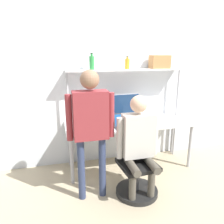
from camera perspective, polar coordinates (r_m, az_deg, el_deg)
The scene contains 13 objects.
ground_plane at distance 3.50m, azimuth 6.30°, elevation -16.46°, with size 12.00×12.00×0.00m, color tan.
wall_back at distance 3.70m, azimuth 2.93°, elevation 7.75°, with size 8.00×0.06×2.70m.
desk at distance 3.51m, azimuth 4.57°, elevation -3.92°, with size 2.01×0.68×0.75m.
shelf_unit at distance 3.53m, azimuth 3.79°, elevation 7.91°, with size 1.91×0.27×1.58m.
monitor at distance 3.56m, azimuth 2.60°, elevation 1.53°, with size 0.58×0.22×0.44m.
laptop at distance 3.28m, azimuth 3.32°, elevation -2.94°, with size 0.33×0.21×0.20m.
cell_phone at distance 3.40m, azimuth 7.52°, elevation -3.29°, with size 0.07×0.15×0.01m.
office_chair at distance 3.04m, azimuth 6.25°, elevation -15.69°, with size 0.56×0.56×0.90m.
person_seated at distance 2.77m, azimuth 6.98°, elevation -7.11°, with size 0.55×0.47×1.33m.
person_standing at distance 2.62m, azimuth -5.59°, elevation -2.09°, with size 0.58×0.22×1.65m.
bottle_green at distance 3.37m, azimuth -5.29°, elevation 12.74°, with size 0.08×0.08×0.25m.
bottle_amber at distance 3.51m, azimuth 4.01°, elevation 12.50°, with size 0.07×0.07×0.20m.
storage_box at distance 3.72m, azimuth 12.34°, elevation 12.68°, with size 0.31×0.19×0.21m.
Camera 1 is at (-1.08, -2.77, 1.83)m, focal length 35.00 mm.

